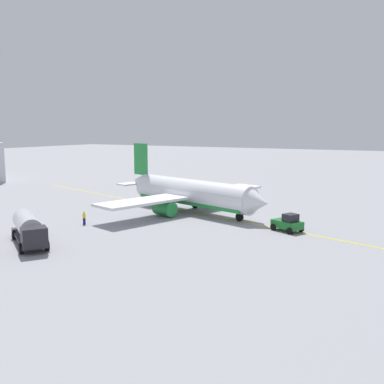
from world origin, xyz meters
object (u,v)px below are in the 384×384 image
at_px(airplane, 190,193).
at_px(fuel_tanker, 29,228).
at_px(refueling_worker, 84,218).
at_px(safety_cone_nose, 294,222).
at_px(pushback_tug, 288,223).

height_order(airplane, fuel_tanker, airplane).
height_order(refueling_worker, safety_cone_nose, refueling_worker).
distance_m(fuel_tanker, safety_cone_nose, 32.36).
height_order(fuel_tanker, pushback_tug, fuel_tanker).
distance_m(pushback_tug, refueling_worker, 25.88).
xyz_separation_m(airplane, pushback_tug, (16.64, -5.27, -1.74)).
relative_size(airplane, fuel_tanker, 3.02).
bearing_deg(fuel_tanker, safety_cone_nose, 46.91).
bearing_deg(airplane, safety_cone_nose, -4.01).
xyz_separation_m(fuel_tanker, refueling_worker, (-1.71, 10.31, -0.90)).
bearing_deg(safety_cone_nose, refueling_worker, -150.79).
bearing_deg(refueling_worker, fuel_tanker, -80.59).
bearing_deg(pushback_tug, airplane, 162.43).
relative_size(pushback_tug, refueling_worker, 2.40).
relative_size(pushback_tug, safety_cone_nose, 5.70).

